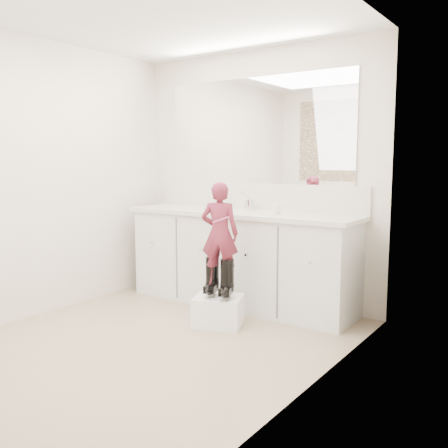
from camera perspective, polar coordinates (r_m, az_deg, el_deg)
The scene contains 17 objects.
floor at distance 3.90m, azimuth -8.29°, elevation -13.20°, with size 3.00×3.00×0.00m, color #857057.
ceiling at distance 3.80m, azimuth -9.00°, elevation 23.10°, with size 3.00×3.00×0.00m, color white.
wall_back at distance 4.86m, azimuth 3.69°, elevation 5.38°, with size 2.60×2.60×0.00m, color beige.
wall_left at distance 4.65m, azimuth -20.38°, elevation 4.87°, with size 3.00×3.00×0.00m, color beige.
wall_right at distance 2.92m, azimuth 10.27°, elevation 4.08°, with size 3.00×3.00×0.00m, color beige.
vanity_cabinet at distance 4.71m, azimuth 1.88°, elevation -4.16°, with size 2.20×0.55×0.85m, color silver.
countertop at distance 4.63m, azimuth 1.80°, elevation 1.21°, with size 2.28×0.58×0.04m, color beige.
backsplash at distance 4.85m, azimuth 3.58°, elevation 3.19°, with size 2.28×0.03×0.25m, color beige.
mirror at distance 4.85m, azimuth 3.66°, elevation 10.58°, with size 2.00×0.02×1.00m, color white.
faucet at distance 4.76m, azimuth 2.89°, elevation 2.22°, with size 0.08×0.08×0.10m, color silver.
cup at distance 4.44m, azimuth 6.02°, elevation 1.76°, with size 0.10×0.10×0.09m, color #EEE6BF.
soap_bottle at distance 4.78m, azimuth -0.21°, elevation 2.96°, with size 0.10×0.10×0.22m, color silver.
step_stool at distance 4.19m, azimuth -0.65°, elevation -9.90°, with size 0.38×0.32×0.24m, color white.
boot_left at distance 4.17m, azimuth -1.34°, elevation -5.96°, with size 0.12×0.21×0.32m, color black, non-canonical shape.
boot_right at distance 4.08m, azimuth 0.37°, elevation -6.23°, with size 0.12×0.21×0.32m, color black, non-canonical shape.
toddler at distance 4.06m, azimuth -0.50°, elevation -1.10°, with size 0.31×0.20×0.85m, color #B4374F.
toothbrush at distance 3.94m, azimuth -0.34°, elevation 0.51°, with size 0.01×0.01×0.14m, color #D2518A.
Camera 1 is at (2.52, -2.65, 1.35)m, focal length 40.00 mm.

